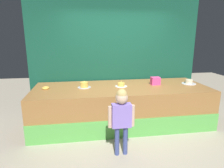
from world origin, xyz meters
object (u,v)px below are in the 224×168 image
object	(u,v)px
cake_center	(121,85)
cake_right	(189,82)
child_figure	(121,113)
cake_left	(84,85)
pink_box	(155,81)
donut	(46,88)

from	to	relation	value
cake_center	cake_right	bearing A→B (deg)	0.19
child_figure	cake_left	size ratio (longest dim) A/B	3.96
child_figure	cake_right	world-z (taller)	child_figure
pink_box	donut	bearing A→B (deg)	-179.83
child_figure	pink_box	world-z (taller)	child_figure
cake_left	cake_right	bearing A→B (deg)	-0.64
cake_left	cake_right	size ratio (longest dim) A/B	0.88
donut	cake_center	size ratio (longest dim) A/B	0.57
cake_left	cake_right	world-z (taller)	cake_left
child_figure	donut	size ratio (longest dim) A/B	7.35
child_figure	cake_center	distance (m)	1.24
pink_box	donut	size ratio (longest dim) A/B	1.32
child_figure	cake_left	bearing A→B (deg)	113.81
cake_center	cake_right	world-z (taller)	cake_center
cake_center	pink_box	bearing A→B (deg)	3.33
child_figure	pink_box	size ratio (longest dim) A/B	5.58
pink_box	cake_center	xyz separation A→B (m)	(-0.78, -0.05, -0.05)
donut	cake_center	world-z (taller)	cake_center
donut	cake_right	distance (m)	3.14
cake_left	cake_right	xyz separation A→B (m)	(2.35, -0.03, -0.01)
child_figure	cake_center	xyz separation A→B (m)	(0.24, 1.21, 0.15)
cake_center	cake_right	xyz separation A→B (m)	(1.57, 0.01, 0.00)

